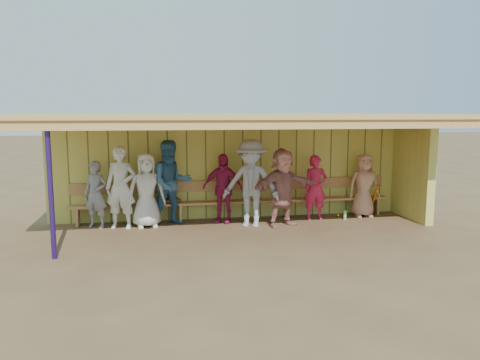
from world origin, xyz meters
name	(u,v)px	position (x,y,z in m)	size (l,w,h in m)	color
ground	(243,230)	(0.00, 0.00, 0.00)	(90.00, 90.00, 0.00)	brown
player_a	(96,194)	(-3.15, 0.79, 0.75)	(0.54, 0.36, 1.49)	gray
player_b	(146,190)	(-2.05, 0.63, 0.83)	(0.81, 0.53, 1.66)	silver
player_c	(171,183)	(-1.50, 0.76, 0.96)	(0.93, 0.73, 1.92)	#346390
player_d	(223,188)	(-0.33, 0.81, 0.80)	(0.94, 0.39, 1.60)	#B01C4D
player_e	(251,183)	(0.24, 0.33, 0.98)	(1.26, 0.72, 1.95)	#9999A1
player_f	(282,187)	(0.94, 0.24, 0.88)	(1.62, 0.52, 1.75)	#BB7269
player_g	(316,188)	(1.88, 0.72, 0.77)	(0.56, 0.37, 1.54)	#CE214B
player_h	(364,185)	(3.15, 0.81, 0.77)	(0.75, 0.49, 1.54)	tan
player_extra	(121,188)	(-2.60, 0.63, 0.91)	(0.66, 0.43, 1.82)	silver
dugout_structure	(254,150)	(0.39, 0.69, 1.69)	(8.80, 3.20, 2.50)	#CDC457
bench	(235,197)	(0.00, 1.12, 0.53)	(7.60, 0.34, 0.93)	tan
dugout_equipment	(210,200)	(-0.60, 0.99, 0.49)	(5.17, 0.62, 0.80)	orange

